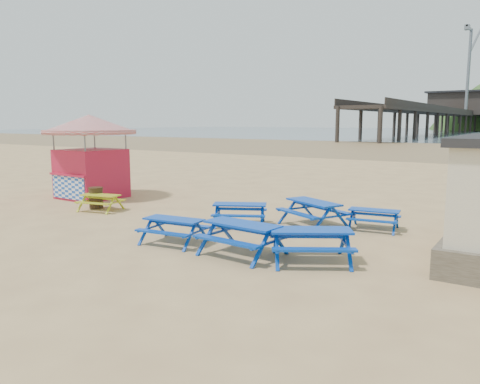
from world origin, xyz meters
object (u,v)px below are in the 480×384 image
Objects in this scene: picnic_table_blue_b at (313,214)px; picnic_table_yellow at (101,203)px; ice_cream_kiosk at (90,146)px; picnic_table_blue_a at (240,214)px; litter_bin at (96,198)px.

picnic_table_blue_b reaches higher than picnic_table_yellow.
picnic_table_blue_a is at bearing -5.51° from ice_cream_kiosk.
picnic_table_blue_b is at bearing 0.66° from picnic_table_yellow.
picnic_table_blue_b is 11.31m from ice_cream_kiosk.
picnic_table_blue_b is at bearing 11.47° from litter_bin.
picnic_table_blue_a reaches higher than picnic_table_yellow.
picnic_table_blue_a is 9.27m from ice_cream_kiosk.
ice_cream_kiosk is (-8.97, 1.16, 2.03)m from picnic_table_blue_a.
picnic_table_blue_a is at bearing -5.53° from picnic_table_yellow.
ice_cream_kiosk is 5.08× the size of litter_bin.
ice_cream_kiosk is at bearing -153.19° from picnic_table_blue_b.
litter_bin is at bearing -34.73° from ice_cream_kiosk.
picnic_table_blue_b reaches higher than picnic_table_blue_a.
litter_bin is (-6.63, -0.57, 0.07)m from picnic_table_blue_a.
picnic_table_yellow is (-8.25, -2.02, -0.11)m from picnic_table_blue_b.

